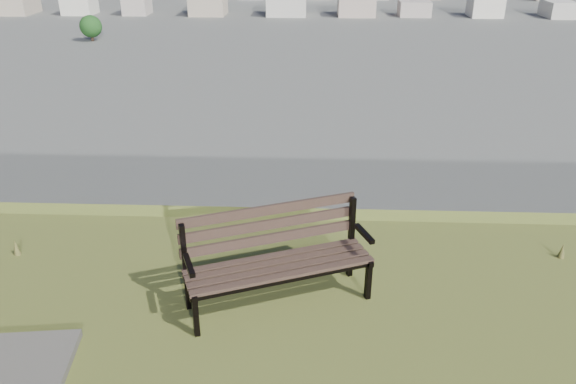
{
  "coord_description": "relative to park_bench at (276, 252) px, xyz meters",
  "views": [
    {
      "loc": [
        -0.51,
        -2.45,
        28.47
      ],
      "look_at": [
        -0.79,
        4.2,
        25.3
      ],
      "focal_mm": 35.0,
      "sensor_mm": 36.0,
      "label": 1
    }
  ],
  "objects": [
    {
      "name": "park_bench",
      "position": [
        0.0,
        0.0,
        0.0
      ],
      "size": [
        1.92,
        1.22,
        0.96
      ],
      "rotation": [
        0.0,
        0.0,
        0.38
      ],
      "color": "#3B2A22",
      "rests_on": "hilltop_mesa"
    }
  ]
}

